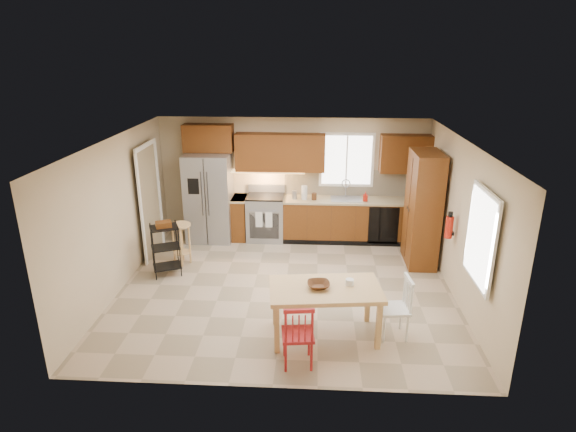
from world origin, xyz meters
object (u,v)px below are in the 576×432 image
(refrigerator, at_px, (209,197))
(pantry, at_px, (423,209))
(soap_bottle, at_px, (365,196))
(bar_stool, at_px, (182,244))
(range_stove, at_px, (266,218))
(dining_table, at_px, (325,312))
(chair_red, at_px, (298,333))
(chair_white, at_px, (394,308))
(table_bowl, at_px, (318,288))
(table_jar, at_px, (350,284))
(utility_cart, at_px, (166,250))
(fire_extinguisher, at_px, (449,227))

(refrigerator, xyz_separation_m, pantry, (4.13, -0.93, 0.14))
(refrigerator, relative_size, pantry, 0.87)
(soap_bottle, height_order, bar_stool, soap_bottle)
(range_stove, distance_m, pantry, 3.19)
(dining_table, bearing_deg, chair_red, -124.70)
(chair_white, bearing_deg, dining_table, 86.62)
(chair_white, height_order, table_bowl, chair_white)
(table_jar, xyz_separation_m, utility_cart, (-3.09, 1.67, -0.30))
(fire_extinguisher, relative_size, table_bowl, 1.17)
(fire_extinguisher, distance_m, chair_white, 1.91)
(pantry, bearing_deg, range_stove, 161.71)
(range_stove, xyz_separation_m, bar_stool, (-1.43, -1.31, -0.07))
(table_jar, bearing_deg, table_bowl, -167.47)
(refrigerator, relative_size, fire_extinguisher, 5.06)
(table_bowl, distance_m, utility_cart, 3.21)
(fire_extinguisher, height_order, utility_cart, fire_extinguisher)
(fire_extinguisher, xyz_separation_m, table_bowl, (-2.09, -1.51, -0.35))
(chair_white, bearing_deg, utility_cart, 58.76)
(refrigerator, height_order, table_bowl, refrigerator)
(dining_table, distance_m, bar_stool, 3.44)
(table_bowl, height_order, utility_cart, utility_cart)
(pantry, height_order, chair_white, pantry)
(refrigerator, bearing_deg, table_jar, -51.88)
(pantry, bearing_deg, fire_extinguisher, -79.22)
(fire_extinguisher, bearing_deg, dining_table, -142.94)
(refrigerator, bearing_deg, utility_cart, -104.10)
(bar_stool, bearing_deg, table_bowl, -42.00)
(dining_table, bearing_deg, soap_bottle, 69.80)
(refrigerator, xyz_separation_m, bar_stool, (-0.28, -1.25, -0.52))
(fire_extinguisher, bearing_deg, table_jar, -139.69)
(refrigerator, xyz_separation_m, utility_cart, (-0.43, -1.72, -0.44))
(fire_extinguisher, distance_m, dining_table, 2.61)
(utility_cart, bearing_deg, chair_white, -48.12)
(chair_red, bearing_deg, table_bowl, 62.15)
(range_stove, xyz_separation_m, soap_bottle, (2.03, -0.08, 0.54))
(fire_extinguisher, xyz_separation_m, bar_stool, (-4.61, 0.73, -0.71))
(refrigerator, height_order, chair_white, refrigerator)
(soap_bottle, relative_size, chair_red, 0.21)
(range_stove, xyz_separation_m, table_bowl, (1.09, -3.55, 0.29))
(refrigerator, bearing_deg, dining_table, -56.24)
(bar_stool, bearing_deg, utility_cart, -107.70)
(refrigerator, distance_m, table_bowl, 4.14)
(table_jar, height_order, bar_stool, table_jar)
(refrigerator, height_order, utility_cart, refrigerator)
(fire_extinguisher, height_order, chair_white, fire_extinguisher)
(table_bowl, bearing_deg, table_jar, 12.53)
(chair_white, relative_size, bar_stool, 1.14)
(soap_bottle, bearing_deg, range_stove, 177.60)
(pantry, height_order, chair_red, pantry)
(refrigerator, relative_size, range_stove, 1.98)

